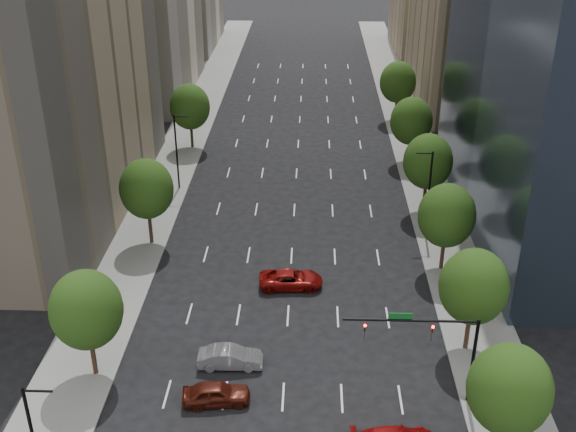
# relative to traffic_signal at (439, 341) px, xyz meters

# --- Properties ---
(sidewalk_left) EXTENTS (6.00, 200.00, 0.15)m
(sidewalk_left) POSITION_rel_traffic_signal_xyz_m (-26.03, 30.00, -5.10)
(sidewalk_left) COLOR slate
(sidewalk_left) RESTS_ON ground
(sidewalk_right) EXTENTS (6.00, 200.00, 0.15)m
(sidewalk_right) POSITION_rel_traffic_signal_xyz_m (4.97, 30.00, -5.10)
(sidewalk_right) COLOR slate
(sidewalk_right) RESTS_ON ground
(filler_left) EXTENTS (14.00, 26.00, 18.00)m
(filler_left) POSITION_rel_traffic_signal_xyz_m (-35.53, 106.00, 3.83)
(filler_left) COLOR beige
(filler_left) RESTS_ON ground
(parking_tan_right) EXTENTS (14.00, 30.00, 30.00)m
(parking_tan_right) POSITION_rel_traffic_signal_xyz_m (14.47, 70.00, 9.83)
(parking_tan_right) COLOR #8C7759
(parking_tan_right) RESTS_ON ground
(filler_right) EXTENTS (14.00, 26.00, 16.00)m
(filler_right) POSITION_rel_traffic_signal_xyz_m (14.47, 103.00, 2.83)
(filler_right) COLOR #8C7759
(filler_right) RESTS_ON ground
(tree_right_0) EXTENTS (5.20, 5.20, 8.39)m
(tree_right_0) POSITION_rel_traffic_signal_xyz_m (3.47, -5.00, 0.22)
(tree_right_0) COLOR #382316
(tree_right_0) RESTS_ON ground
(tree_right_1) EXTENTS (5.20, 5.20, 8.75)m
(tree_right_1) POSITION_rel_traffic_signal_xyz_m (3.47, 6.00, 0.58)
(tree_right_1) COLOR #382316
(tree_right_1) RESTS_ON ground
(tree_right_2) EXTENTS (5.20, 5.20, 8.61)m
(tree_right_2) POSITION_rel_traffic_signal_xyz_m (3.47, 18.00, 0.43)
(tree_right_2) COLOR #382316
(tree_right_2) RESTS_ON ground
(tree_right_3) EXTENTS (5.20, 5.20, 8.89)m
(tree_right_3) POSITION_rel_traffic_signal_xyz_m (3.47, 30.00, 0.72)
(tree_right_3) COLOR #382316
(tree_right_3) RESTS_ON ground
(tree_right_4) EXTENTS (5.20, 5.20, 8.46)m
(tree_right_4) POSITION_rel_traffic_signal_xyz_m (3.47, 44.00, 0.29)
(tree_right_4) COLOR #382316
(tree_right_4) RESTS_ON ground
(tree_right_5) EXTENTS (5.20, 5.20, 8.75)m
(tree_right_5) POSITION_rel_traffic_signal_xyz_m (3.47, 60.00, 0.58)
(tree_right_5) COLOR #382316
(tree_right_5) RESTS_ON ground
(tree_left_0) EXTENTS (5.20, 5.20, 8.75)m
(tree_left_0) POSITION_rel_traffic_signal_xyz_m (-24.53, 2.00, 0.58)
(tree_left_0) COLOR #382316
(tree_left_0) RESTS_ON ground
(tree_left_1) EXTENTS (5.20, 5.20, 8.97)m
(tree_left_1) POSITION_rel_traffic_signal_xyz_m (-24.53, 22.00, 0.79)
(tree_left_1) COLOR #382316
(tree_left_1) RESTS_ON ground
(tree_left_2) EXTENTS (5.20, 5.20, 8.68)m
(tree_left_2) POSITION_rel_traffic_signal_xyz_m (-24.53, 48.00, 0.50)
(tree_left_2) COLOR #382316
(tree_left_2) RESTS_ON ground
(streetlight_rn) EXTENTS (1.70, 0.20, 9.00)m
(streetlight_rn) POSITION_rel_traffic_signal_xyz_m (2.91, 25.00, -0.33)
(streetlight_rn) COLOR black
(streetlight_rn) RESTS_ON ground
(streetlight_ln) EXTENTS (1.70, 0.20, 9.00)m
(streetlight_ln) POSITION_rel_traffic_signal_xyz_m (-23.96, 35.00, -0.33)
(streetlight_ln) COLOR black
(streetlight_ln) RESTS_ON ground
(traffic_signal) EXTENTS (9.12, 0.40, 7.38)m
(traffic_signal) POSITION_rel_traffic_signal_xyz_m (0.00, 0.00, 0.00)
(traffic_signal) COLOR black
(traffic_signal) RESTS_ON ground
(car_maroon) EXTENTS (4.96, 2.48, 1.62)m
(car_maroon) POSITION_rel_traffic_signal_xyz_m (-15.19, -0.74, -4.36)
(car_maroon) COLOR #46140B
(car_maroon) RESTS_ON ground
(car_silver) EXTENTS (4.91, 1.85, 1.60)m
(car_silver) POSITION_rel_traffic_signal_xyz_m (-14.64, 3.28, -4.37)
(car_silver) COLOR gray
(car_silver) RESTS_ON ground
(car_red_far) EXTENTS (5.82, 2.99, 1.57)m
(car_red_far) POSITION_rel_traffic_signal_xyz_m (-10.42, 14.48, -4.39)
(car_red_far) COLOR maroon
(car_red_far) RESTS_ON ground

